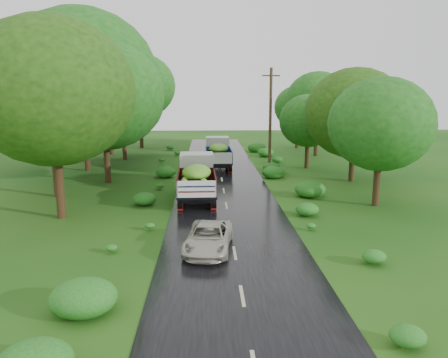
{
  "coord_description": "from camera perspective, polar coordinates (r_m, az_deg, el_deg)",
  "views": [
    {
      "loc": [
        -1.17,
        -17.76,
        6.87
      ],
      "look_at": [
        -0.15,
        7.81,
        1.7
      ],
      "focal_mm": 35.0,
      "sensor_mm": 36.0,
      "label": 1
    }
  ],
  "objects": [
    {
      "name": "utility_pole",
      "position": [
        37.6,
        6.06,
        7.78
      ],
      "size": [
        1.53,
        0.39,
        8.79
      ],
      "rotation": [
        0.0,
        0.0,
        0.18
      ],
      "color": "#382616",
      "rests_on": "ground"
    },
    {
      "name": "trees_left",
      "position": [
        39.86,
        -15.95,
        11.26
      ],
      "size": [
        7.57,
        34.45,
        10.26
      ],
      "color": "black",
      "rests_on": "ground"
    },
    {
      "name": "road",
      "position": [
        23.8,
        0.63,
        -5.33
      ],
      "size": [
        6.5,
        80.0,
        0.02
      ],
      "primitive_type": "cube",
      "color": "black",
      "rests_on": "ground"
    },
    {
      "name": "road_lines",
      "position": [
        24.76,
        0.52,
        -4.64
      ],
      "size": [
        0.12,
        69.6,
        0.0
      ],
      "color": "#BFB78C",
      "rests_on": "road"
    },
    {
      "name": "trees_right",
      "position": [
        40.31,
        13.41,
        8.56
      ],
      "size": [
        6.16,
        30.97,
        7.5
      ],
      "color": "black",
      "rests_on": "ground"
    },
    {
      "name": "shrubs",
      "position": [
        32.45,
        -0.17,
        -0.17
      ],
      "size": [
        11.9,
        44.0,
        0.7
      ],
      "color": "#155B19",
      "rests_on": "ground"
    },
    {
      "name": "car",
      "position": [
        19.22,
        -2.04,
        -7.65
      ],
      "size": [
        2.42,
        4.33,
        1.14
      ],
      "primitive_type": "imported",
      "rotation": [
        0.0,
        0.0,
        -0.13
      ],
      "color": "#B8B3A3",
      "rests_on": "road"
    },
    {
      "name": "truck_far",
      "position": [
        39.62,
        -0.79,
        3.61
      ],
      "size": [
        2.28,
        6.26,
        2.62
      ],
      "rotation": [
        0.0,
        0.0,
        0.01
      ],
      "color": "black",
      "rests_on": "ground"
    },
    {
      "name": "ground",
      "position": [
        19.08,
        1.41,
        -9.69
      ],
      "size": [
        120.0,
        120.0,
        0.0
      ],
      "primitive_type": "plane",
      "color": "#10430E",
      "rests_on": "ground"
    },
    {
      "name": "truck_near",
      "position": [
        28.07,
        -3.59,
        0.44
      ],
      "size": [
        2.41,
        6.49,
        2.71
      ],
      "rotation": [
        0.0,
        0.0,
        0.02
      ],
      "color": "black",
      "rests_on": "ground"
    }
  ]
}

